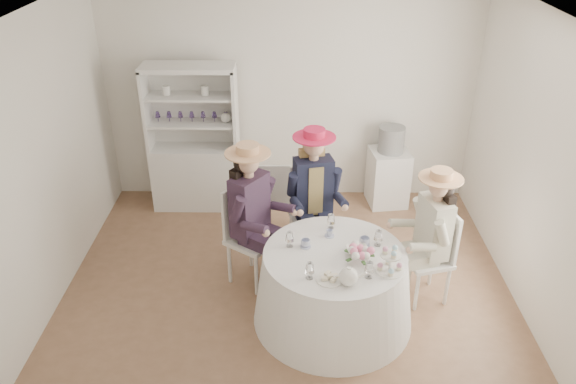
{
  "coord_description": "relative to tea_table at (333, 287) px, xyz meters",
  "views": [
    {
      "loc": [
        0.05,
        -4.56,
        3.63
      ],
      "look_at": [
        0.0,
        0.1,
        1.05
      ],
      "focal_mm": 35.0,
      "sensor_mm": 36.0,
      "label": 1
    }
  ],
  "objects": [
    {
      "name": "wall_right",
      "position": [
        1.83,
        0.46,
        0.98
      ],
      "size": [
        0.0,
        4.5,
        4.5
      ],
      "primitive_type": "plane",
      "rotation": [
        1.57,
        0.0,
        -1.57
      ],
      "color": "white",
      "rests_on": "ground"
    },
    {
      "name": "teacup_a",
      "position": [
        -0.26,
        0.1,
        0.41
      ],
      "size": [
        0.11,
        0.11,
        0.07
      ],
      "primitive_type": "imported",
      "rotation": [
        0.0,
        0.0,
        -0.31
      ],
      "color": "white",
      "rests_on": "tea_table"
    },
    {
      "name": "hutch",
      "position": [
        -1.58,
        2.14,
        0.28
      ],
      "size": [
        1.2,
        0.73,
        1.82
      ],
      "rotation": [
        0.0,
        0.0,
        0.33
      ],
      "color": "silver",
      "rests_on": "ground"
    },
    {
      "name": "flower_arrangement",
      "position": [
        0.2,
        -0.1,
        0.46
      ],
      "size": [
        0.19,
        0.19,
        0.07
      ],
      "rotation": [
        0.0,
        0.0,
        0.1
      ],
      "color": "pink",
      "rests_on": "tea_table"
    },
    {
      "name": "wall_left",
      "position": [
        -2.67,
        0.46,
        0.98
      ],
      "size": [
        0.0,
        4.5,
        4.5
      ],
      "primitive_type": "plane",
      "rotation": [
        1.57,
        0.0,
        1.57
      ],
      "color": "white",
      "rests_on": "ground"
    },
    {
      "name": "table_teapot",
      "position": [
        0.08,
        -0.42,
        0.44
      ],
      "size": [
        0.23,
        0.16,
        0.17
      ],
      "rotation": [
        0.0,
        0.0,
        0.17
      ],
      "color": "white",
      "rests_on": "tea_table"
    },
    {
      "name": "sandwich_plate",
      "position": [
        -0.07,
        -0.37,
        0.38
      ],
      "size": [
        0.23,
        0.23,
        0.05
      ],
      "rotation": [
        0.0,
        0.0,
        0.38
      ],
      "color": "white",
      "rests_on": "tea_table"
    },
    {
      "name": "guest_left",
      "position": [
        -0.77,
        0.58,
        0.49
      ],
      "size": [
        0.66,
        0.62,
        1.53
      ],
      "rotation": [
        0.0,
        0.0,
        0.96
      ],
      "color": "silver",
      "rests_on": "ground"
    },
    {
      "name": "stemware_set",
      "position": [
        -0.0,
        -0.0,
        0.45
      ],
      "size": [
        0.88,
        0.85,
        0.15
      ],
      "color": "white",
      "rests_on": "tea_table"
    },
    {
      "name": "cupcake_stand",
      "position": [
        0.45,
        -0.24,
        0.45
      ],
      "size": [
        0.24,
        0.24,
        0.23
      ],
      "rotation": [
        0.0,
        0.0,
        0.29
      ],
      "color": "white",
      "rests_on": "tea_table"
    },
    {
      "name": "ceiling",
      "position": [
        -0.42,
        0.46,
        2.33
      ],
      "size": [
        4.5,
        4.5,
        0.0
      ],
      "primitive_type": "plane",
      "rotation": [
        3.14,
        0.0,
        0.0
      ],
      "color": "white",
      "rests_on": "wall_back"
    },
    {
      "name": "guest_mid",
      "position": [
        -0.17,
        0.96,
        0.5
      ],
      "size": [
        0.57,
        0.61,
        1.52
      ],
      "rotation": [
        0.0,
        0.0,
        0.23
      ],
      "color": "silver",
      "rests_on": "ground"
    },
    {
      "name": "ground",
      "position": [
        -0.42,
        0.46,
        -0.37
      ],
      "size": [
        4.5,
        4.5,
        0.0
      ],
      "primitive_type": "plane",
      "color": "brown",
      "rests_on": "ground"
    },
    {
      "name": "wall_front",
      "position": [
        -0.42,
        -1.54,
        0.98
      ],
      "size": [
        4.5,
        0.0,
        4.5
      ],
      "primitive_type": "plane",
      "rotation": [
        -1.57,
        0.0,
        0.0
      ],
      "color": "white",
      "rests_on": "ground"
    },
    {
      "name": "side_table",
      "position": [
        0.82,
        2.21,
        -0.01
      ],
      "size": [
        0.52,
        0.52,
        0.72
      ],
      "primitive_type": "cube",
      "rotation": [
        0.0,
        0.0,
        0.13
      ],
      "color": "silver",
      "rests_on": "ground"
    },
    {
      "name": "teacup_b",
      "position": [
        -0.03,
        0.28,
        0.4
      ],
      "size": [
        0.07,
        0.07,
        0.06
      ],
      "primitive_type": "imported",
      "rotation": [
        0.0,
        0.0,
        0.18
      ],
      "color": "white",
      "rests_on": "tea_table"
    },
    {
      "name": "flower_bowl",
      "position": [
        0.2,
        0.01,
        0.4
      ],
      "size": [
        0.22,
        0.22,
        0.05
      ],
      "primitive_type": "imported",
      "rotation": [
        0.0,
        0.0,
        0.18
      ],
      "color": "white",
      "rests_on": "tea_table"
    },
    {
      "name": "hatbox",
      "position": [
        0.82,
        2.21,
        0.51
      ],
      "size": [
        0.42,
        0.42,
        0.32
      ],
      "primitive_type": "cylinder",
      "rotation": [
        0.0,
        0.0,
        -0.41
      ],
      "color": "black",
      "rests_on": "side_table"
    },
    {
      "name": "tea_table",
      "position": [
        0.0,
        0.0,
        0.0
      ],
      "size": [
        1.48,
        1.48,
        0.74
      ],
      "rotation": [
        0.0,
        0.0,
        0.38
      ],
      "color": "white",
      "rests_on": "ground"
    },
    {
      "name": "teacup_c",
      "position": [
        0.27,
        0.13,
        0.41
      ],
      "size": [
        0.1,
        0.1,
        0.07
      ],
      "primitive_type": "imported",
      "rotation": [
        0.0,
        0.0,
        -0.0
      ],
      "color": "white",
      "rests_on": "tea_table"
    },
    {
      "name": "wall_back",
      "position": [
        -0.42,
        2.46,
        0.98
      ],
      "size": [
        4.5,
        0.0,
        4.5
      ],
      "primitive_type": "plane",
      "rotation": [
        1.57,
        0.0,
        0.0
      ],
      "color": "white",
      "rests_on": "ground"
    },
    {
      "name": "guest_right",
      "position": [
        0.91,
        0.32,
        0.43
      ],
      "size": [
        0.57,
        0.53,
        1.41
      ],
      "rotation": [
        0.0,
        0.0,
        -1.3
      ],
      "color": "silver",
      "rests_on": "ground"
    },
    {
      "name": "spare_chair",
      "position": [
        -0.56,
        1.39,
        0.16
      ],
      "size": [
        0.41,
        0.41,
        0.97
      ],
      "rotation": [
        0.0,
        0.0,
        3.16
      ],
      "color": "silver",
      "rests_on": "ground"
    }
  ]
}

